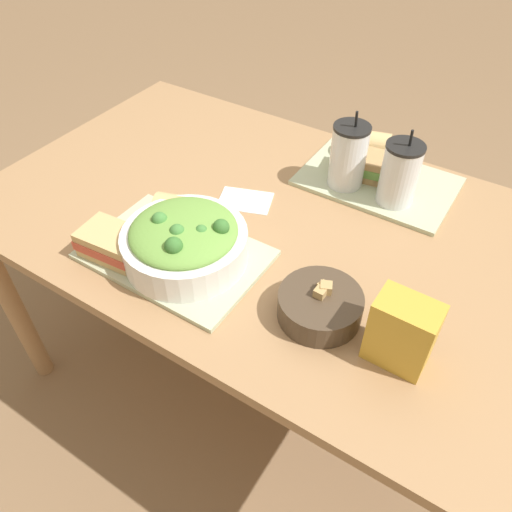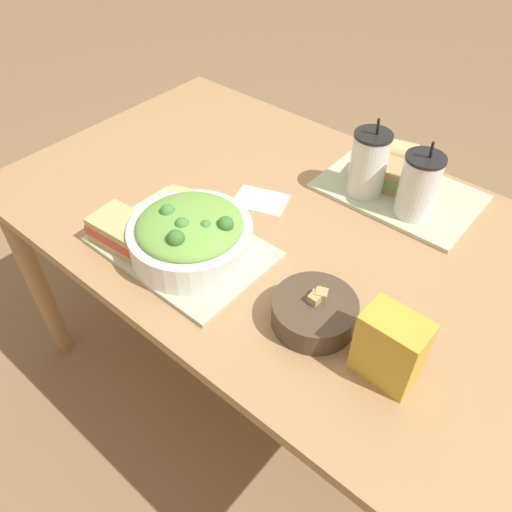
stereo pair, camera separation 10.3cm
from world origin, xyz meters
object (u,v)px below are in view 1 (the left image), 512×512
object	(u,v)px
drink_cup_red	(399,176)
napkin_folded	(245,201)
sandwich_far	(362,164)
drink_cup_dark	(348,158)
soup_bowl	(320,305)
chip_bag	(402,332)
sandwich_near	(112,243)
baguette_near	(184,211)
salad_bowl	(185,241)
baguette_far	(370,144)

from	to	relation	value
drink_cup_red	napkin_folded	bearing A→B (deg)	-149.13
sandwich_far	drink_cup_dark	bearing A→B (deg)	-115.97
soup_bowl	drink_cup_dark	xyz separation A→B (m)	(-0.15, 0.45, 0.06)
chip_bag	napkin_folded	xyz separation A→B (m)	(-0.52, 0.26, -0.07)
sandwich_near	baguette_near	bearing A→B (deg)	63.01
chip_bag	soup_bowl	bearing A→B (deg)	176.45
salad_bowl	sandwich_far	distance (m)	0.57
salad_bowl	chip_bag	bearing A→B (deg)	0.87
soup_bowl	sandwich_far	bearing A→B (deg)	104.59
salad_bowl	chip_bag	xyz separation A→B (m)	(0.51, 0.01, 0.01)
soup_bowl	baguette_near	bearing A→B (deg)	169.85
drink_cup_dark	chip_bag	xyz separation A→B (m)	(0.33, -0.46, -0.02)
salad_bowl	soup_bowl	world-z (taller)	salad_bowl
baguette_near	sandwich_far	xyz separation A→B (m)	(0.28, 0.44, -0.01)
salad_bowl	drink_cup_dark	bearing A→B (deg)	68.77
napkin_folded	drink_cup_red	bearing A→B (deg)	30.87
baguette_near	drink_cup_dark	world-z (taller)	drink_cup_dark
sandwich_near	sandwich_far	bearing A→B (deg)	55.38
chip_bag	sandwich_far	bearing A→B (deg)	121.15
baguette_far	drink_cup_red	bearing A→B (deg)	-154.57
baguette_near	baguette_far	bearing A→B (deg)	-44.68
sandwich_near	napkin_folded	world-z (taller)	sandwich_near
sandwich_far	baguette_far	distance (m)	0.10
sandwich_near	drink_cup_dark	bearing A→B (deg)	53.92
sandwich_near	sandwich_far	xyz separation A→B (m)	(0.35, 0.61, 0.00)
baguette_far	baguette_near	bearing A→B (deg)	138.12
soup_bowl	napkin_folded	bearing A→B (deg)	144.88
salad_bowl	baguette_near	world-z (taller)	salad_bowl
drink_cup_red	baguette_far	bearing A→B (deg)	131.17
sandwich_near	baguette_near	distance (m)	0.19
salad_bowl	napkin_folded	distance (m)	0.27
sandwich_far	chip_bag	size ratio (longest dim) A/B	1.07
soup_bowl	napkin_folded	size ratio (longest dim) A/B	1.08
salad_bowl	sandwich_near	world-z (taller)	salad_bowl
salad_bowl	baguette_far	world-z (taller)	salad_bowl
baguette_near	chip_bag	world-z (taller)	chip_bag
salad_bowl	drink_cup_red	xyz separation A→B (m)	(0.32, 0.47, 0.02)
baguette_far	chip_bag	distance (m)	0.70
drink_cup_dark	chip_bag	distance (m)	0.56
sandwich_near	drink_cup_dark	world-z (taller)	drink_cup_dark
drink_cup_dark	salad_bowl	bearing A→B (deg)	-111.23
baguette_near	chip_bag	bearing A→B (deg)	-117.06
baguette_far	drink_cup_dark	bearing A→B (deg)	164.26
sandwich_far	baguette_far	xyz separation A→B (m)	(-0.02, 0.10, 0.01)
drink_cup_red	chip_bag	size ratio (longest dim) A/B	1.38
soup_bowl	baguette_near	distance (m)	0.42
napkin_folded	sandwich_near	bearing A→B (deg)	-112.06
baguette_near	chip_bag	xyz separation A→B (m)	(0.59, -0.09, 0.03)
baguette_far	chip_bag	size ratio (longest dim) A/B	0.88
drink_cup_red	salad_bowl	bearing A→B (deg)	-124.75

